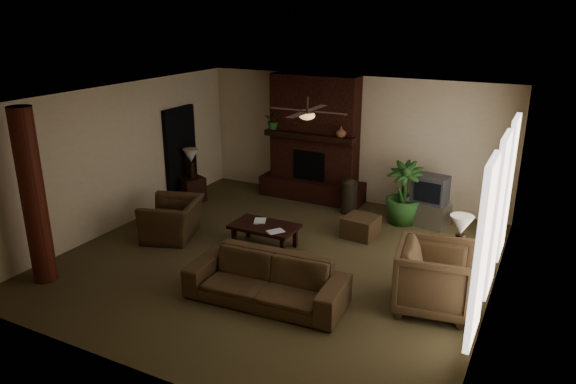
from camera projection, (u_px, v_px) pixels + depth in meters
The scene contains 23 objects.
room_shell at pixel (277, 182), 8.93m from camera, with size 7.00×7.00×7.00m.
fireplace at pixel (314, 149), 12.07m from camera, with size 2.40×0.70×2.80m.
windows at pixel (497, 215), 7.63m from camera, with size 0.08×3.65×2.35m.
log_column at pixel (33, 197), 8.19m from camera, with size 0.36×0.36×2.80m, color #5B2316.
doorway at pixel (181, 154), 12.05m from camera, with size 0.10×1.00×2.10m, color black.
ceiling_fan at pixel (307, 114), 8.65m from camera, with size 1.35×1.35×0.37m.
sofa at pixel (266, 273), 7.85m from camera, with size 2.37×0.69×0.93m, color #4A351F.
armchair_left at pixel (172, 213), 10.11m from camera, with size 1.12×0.73×0.98m, color #4A351F.
armchair_right at pixel (435, 275), 7.61m from camera, with size 1.06×0.99×1.09m, color #4A351F.
coffee_table at pixel (265, 228), 9.71m from camera, with size 1.20×0.70×0.43m.
ottoman at pixel (361, 227), 10.21m from camera, with size 0.60×0.60×0.40m, color #4A351F.
tv_stand at pixel (427, 213), 10.78m from camera, with size 0.85×0.50×0.50m, color #B6B5B8.
tv at pixel (430, 189), 10.61m from camera, with size 0.71×0.60×0.52m.
floor_vase at pixel (349, 194), 11.33m from camera, with size 0.34×0.34×0.77m.
floor_plant at pixel (402, 206), 10.82m from camera, with size 0.72×1.28×0.72m, color #2B5421.
side_table_left at pixel (192, 189), 12.13m from camera, with size 0.50×0.50×0.55m, color black.
lamp_left at pixel (191, 158), 11.93m from camera, with size 0.37×0.37×0.65m.
side_table_right at pixel (456, 272), 8.29m from camera, with size 0.50×0.50×0.55m, color black.
lamp_right at pixel (461, 228), 8.07m from camera, with size 0.37×0.37×0.65m.
mantel_plant at pixel (274, 122), 12.06m from camera, with size 0.38×0.42×0.33m, color #2B5421.
mantel_vase at pixel (341, 132), 11.33m from camera, with size 0.22×0.23×0.22m, color brown.
book_a at pixel (254, 214), 9.80m from camera, with size 0.22×0.03×0.29m, color #999999.
book_b at pixel (273, 223), 9.41m from camera, with size 0.21×0.02×0.29m, color #999999.
Camera 1 is at (4.05, -7.49, 4.11)m, focal length 33.40 mm.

